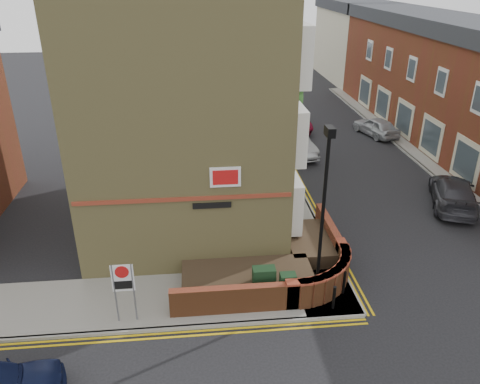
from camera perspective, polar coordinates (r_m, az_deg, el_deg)
name	(u,v)px	position (r m, az deg, el deg)	size (l,w,h in m)	color
ground	(278,323)	(16.36, 4.63, -15.58)	(120.00, 120.00, 0.00)	black
pavement_corner	(174,299)	(17.32, -8.04, -12.84)	(13.00, 3.00, 0.12)	gray
pavement_main	(266,152)	(30.40, 3.14, 4.88)	(2.00, 32.00, 0.12)	gray
pavement_far	(451,163)	(31.37, 24.33, 3.25)	(4.00, 40.00, 0.12)	gray
kerb_side	(173,328)	(16.16, -8.19, -16.13)	(13.00, 0.15, 0.12)	gray
kerb_main_near	(281,152)	(30.56, 5.00, 4.94)	(0.15, 32.00, 0.12)	gray
kerb_main_far	(420,164)	(30.44, 21.05, 3.18)	(0.15, 40.00, 0.12)	gray
yellow_lines_side	(173,335)	(16.01, -8.20, -16.87)	(13.00, 0.28, 0.01)	gold
yellow_lines_main	(285,152)	(30.63, 5.46, 4.85)	(0.28, 32.00, 0.01)	gold
corner_building	(185,86)	(20.61, -6.74, 12.69)	(8.95, 10.40, 13.60)	#A09255
garden_wall	(267,278)	(18.29, 3.26, -10.48)	(6.80, 6.00, 1.20)	brown
lamppost	(323,216)	(15.76, 10.04, -2.89)	(0.25, 0.50, 6.30)	black
utility_cabinet_large	(264,282)	(16.87, 2.92, -10.94)	(0.80, 0.45, 1.20)	#163217
utility_cabinet_small	(288,287)	(16.79, 5.82, -11.48)	(0.55, 0.40, 1.10)	#163217
bollard_near	(334,298)	(16.73, 11.38, -12.51)	(0.11, 0.11, 0.90)	black
bollard_far	(344,283)	(17.50, 12.56, -10.72)	(0.11, 0.11, 0.90)	black
zone_sign	(123,283)	(15.74, -14.05, -10.67)	(0.72, 0.07, 2.20)	slate
far_terrace	(454,83)	(34.36, 24.61, 12.00)	(5.40, 30.40, 8.00)	brown
far_terrace_cream	(352,40)	(53.33, 13.53, 17.61)	(5.40, 12.40, 8.00)	beige
tree_near	(273,87)	(27.21, 4.01, 12.61)	(3.64, 3.65, 6.70)	#382B1E
tree_mid	(255,55)	(34.89, 1.81, 16.33)	(4.03, 4.03, 7.42)	#382B1E
tree_far	(243,44)	(42.79, 0.36, 17.65)	(3.81, 3.81, 7.00)	#382B1E
traffic_light_assembly	(255,80)	(38.26, 1.78, 13.47)	(0.20, 0.16, 4.20)	black
silver_car_near	(292,142)	(30.17, 6.39, 6.05)	(1.64, 4.72, 1.55)	gray
red_car_main	(285,120)	(35.00, 5.54, 8.72)	(2.38, 5.17, 1.44)	maroon
grey_car_far	(453,193)	(25.56, 24.57, -0.07)	(1.97, 4.85, 1.41)	#313136
silver_car_far	(376,126)	(34.91, 16.26, 7.68)	(1.56, 3.88, 1.32)	#AAADB2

